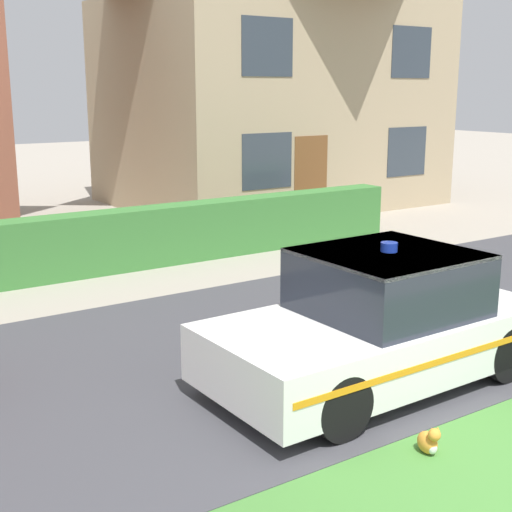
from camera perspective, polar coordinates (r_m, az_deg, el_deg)
The scene contains 5 objects.
road_strip at distance 9.15m, azimuth 0.34°, elevation -7.33°, with size 28.00×5.52×0.01m, color #424247.
garden_hedge at distance 13.22m, azimuth -9.62°, elevation 1.40°, with size 11.65×0.59×1.09m, color #3D7F38.
police_car at distance 8.04m, azimuth 9.83°, elevation -5.29°, with size 3.94×1.88×1.58m.
cat at distance 6.82m, azimuth 13.67°, elevation -14.22°, with size 0.25×0.31×0.30m.
house_right at distance 20.68m, azimuth 1.03°, elevation 15.28°, with size 8.73×6.76×7.74m.
Camera 1 is at (-4.82, -3.04, 3.23)m, focal length 50.00 mm.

